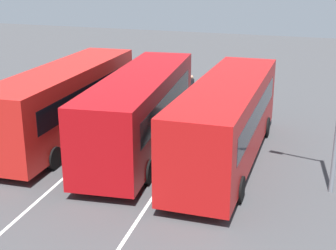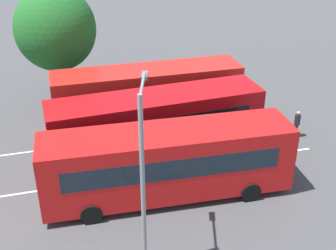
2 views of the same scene
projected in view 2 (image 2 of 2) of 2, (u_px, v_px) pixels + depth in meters
ground_plane at (156, 152)px, 23.49m from camera, size 76.40×76.40×0.00m
bus_far_left at (168, 162)px, 19.36m from camera, size 11.02×2.83×3.28m
bus_center_left at (157, 122)px, 22.68m from camera, size 11.18×3.83×3.28m
bus_center_right at (148, 93)px, 25.96m from camera, size 11.09×3.14×3.28m
pedestrian at (297, 122)px, 24.55m from camera, size 0.37×0.37×1.59m
street_lamp at (143, 173)px, 14.61m from camera, size 0.66×2.28×6.96m
depot_tree at (55, 29)px, 27.47m from camera, size 5.05×4.54×7.35m
lane_stripe_outer_left at (162, 171)px, 21.87m from camera, size 16.33×1.40×0.01m
lane_stripe_inner_left at (150, 135)px, 25.10m from camera, size 16.33×1.40×0.01m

